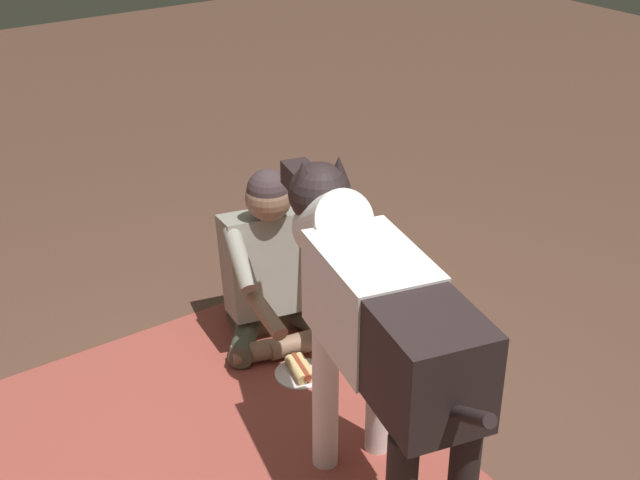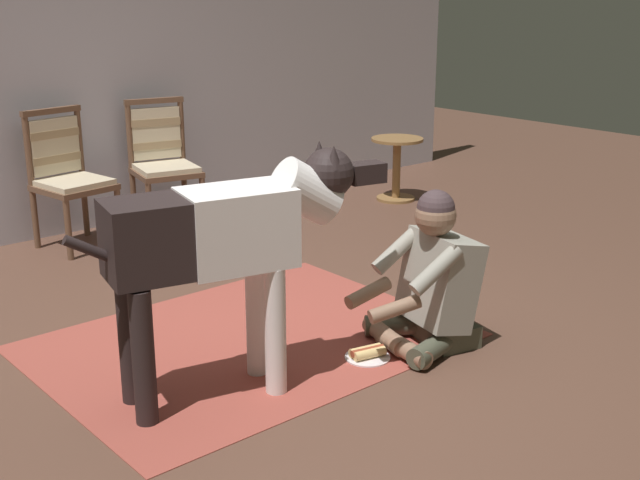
# 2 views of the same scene
# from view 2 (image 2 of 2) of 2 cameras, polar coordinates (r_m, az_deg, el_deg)

# --- Properties ---
(ground_plane) EXTENTS (14.79, 14.79, 0.00)m
(ground_plane) POSITION_cam_2_polar(r_m,az_deg,el_deg) (4.26, -2.86, -8.00)
(ground_plane) COLOR brown
(back_wall) EXTENTS (8.55, 0.10, 2.60)m
(back_wall) POSITION_cam_2_polar(r_m,az_deg,el_deg) (6.36, -19.32, 11.63)
(back_wall) COLOR #B7B3C0
(back_wall) RESTS_ON ground
(area_rug) EXTENTS (2.11, 1.59, 0.01)m
(area_rug) POSITION_cam_2_polar(r_m,az_deg,el_deg) (4.43, -4.98, -6.91)
(area_rug) COLOR #9C4439
(area_rug) RESTS_ON ground
(dining_chair_left_of_pair) EXTENTS (0.52, 0.52, 0.98)m
(dining_chair_left_of_pair) POSITION_cam_2_polar(r_m,az_deg,el_deg) (6.16, -17.07, 4.53)
(dining_chair_left_of_pair) COLOR brown
(dining_chair_left_of_pair) RESTS_ON ground
(dining_chair_right_of_pair) EXTENTS (0.55, 0.55, 0.98)m
(dining_chair_right_of_pair) POSITION_cam_2_polar(r_m,az_deg,el_deg) (6.50, -10.82, 5.61)
(dining_chair_right_of_pair) COLOR brown
(dining_chair_right_of_pair) RESTS_ON ground
(person_sitting_on_floor) EXTENTS (0.71, 0.57, 0.83)m
(person_sitting_on_floor) POSITION_cam_2_polar(r_m,az_deg,el_deg) (4.29, 7.66, -2.98)
(person_sitting_on_floor) COLOR #484939
(person_sitting_on_floor) RESTS_ON ground
(large_dog) EXTENTS (1.47, 0.50, 1.12)m
(large_dog) POSITION_cam_2_polar(r_m,az_deg,el_deg) (3.66, -6.48, 0.13)
(large_dog) COLOR white
(large_dog) RESTS_ON ground
(hot_dog_on_plate) EXTENTS (0.23, 0.23, 0.06)m
(hot_dog_on_plate) POSITION_cam_2_polar(r_m,az_deg,el_deg) (4.22, 3.29, -7.84)
(hot_dog_on_plate) COLOR white
(hot_dog_on_plate) RESTS_ON ground
(round_side_table) EXTENTS (0.45, 0.45, 0.55)m
(round_side_table) POSITION_cam_2_polar(r_m,az_deg,el_deg) (7.25, 5.30, 5.31)
(round_side_table) COLOR olive
(round_side_table) RESTS_ON ground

